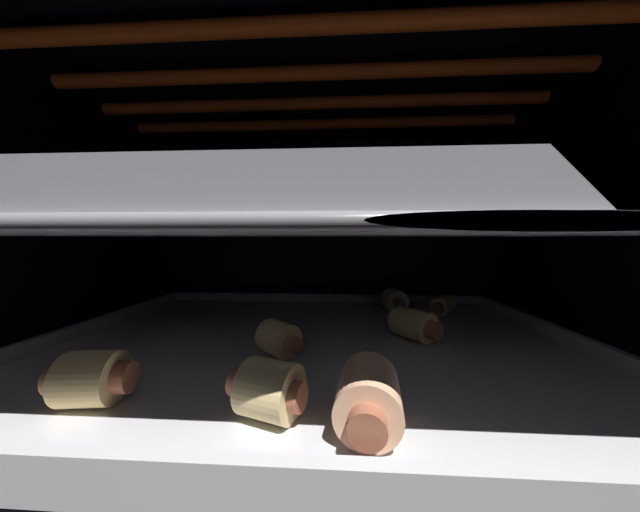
% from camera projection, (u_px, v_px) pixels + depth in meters
% --- Properties ---
extents(ground_plane, '(0.61, 0.43, 0.01)m').
position_uv_depth(ground_plane, '(314.00, 449.00, 0.30)').
color(ground_plane, black).
extents(oven_wall_back, '(0.61, 0.01, 0.37)m').
position_uv_depth(oven_wall_back, '(324.00, 253.00, 0.50)').
color(oven_wall_back, black).
rests_on(oven_wall_back, ground_plane).
extents(oven_wall_left, '(0.01, 0.41, 0.37)m').
position_uv_depth(oven_wall_left, '(34.00, 262.00, 0.31)').
color(oven_wall_left, black).
rests_on(oven_wall_left, ground_plane).
extents(oven_wall_right, '(0.01, 0.41, 0.37)m').
position_uv_depth(oven_wall_right, '(631.00, 266.00, 0.27)').
color(oven_wall_right, black).
rests_on(oven_wall_right, ground_plane).
extents(oven_ceiling, '(0.61, 0.43, 0.01)m').
position_uv_depth(oven_ceiling, '(314.00, 64.00, 0.28)').
color(oven_ceiling, black).
extents(heating_element, '(0.47, 0.18, 0.01)m').
position_uv_depth(heating_element, '(314.00, 90.00, 0.28)').
color(heating_element, '#F25919').
extents(oven_rack_lower, '(0.56, 0.40, 0.01)m').
position_uv_depth(oven_rack_lower, '(314.00, 353.00, 0.29)').
color(oven_rack_lower, slate).
extents(baking_tray_lower, '(0.50, 0.36, 0.02)m').
position_uv_depth(baking_tray_lower, '(314.00, 344.00, 0.29)').
color(baking_tray_lower, silver).
rests_on(baking_tray_lower, oven_rack_lower).
extents(pig_in_blanket_lower_0, '(0.05, 0.04, 0.03)m').
position_uv_depth(pig_in_blanket_lower_0, '(270.00, 389.00, 0.16)').
color(pig_in_blanket_lower_0, '#E2C683').
rests_on(pig_in_blanket_lower_0, baking_tray_lower).
extents(pig_in_blanket_lower_1, '(0.05, 0.04, 0.03)m').
position_uv_depth(pig_in_blanket_lower_1, '(279.00, 338.00, 0.25)').
color(pig_in_blanket_lower_1, '#E4BD7C').
rests_on(pig_in_blanket_lower_1, baking_tray_lower).
extents(pig_in_blanket_lower_2, '(0.05, 0.04, 0.03)m').
position_uv_depth(pig_in_blanket_lower_2, '(92.00, 378.00, 0.18)').
color(pig_in_blanket_lower_2, '#E7C177').
rests_on(pig_in_blanket_lower_2, baking_tray_lower).
extents(pig_in_blanket_lower_3, '(0.05, 0.05, 0.02)m').
position_uv_depth(pig_in_blanket_lower_3, '(443.00, 305.00, 0.39)').
color(pig_in_blanket_lower_3, '#D5C380').
rests_on(pig_in_blanket_lower_3, baking_tray_lower).
extents(pig_in_blanket_lower_4, '(0.05, 0.06, 0.03)m').
position_uv_depth(pig_in_blanket_lower_4, '(413.00, 324.00, 0.29)').
color(pig_in_blanket_lower_4, '#E1BB75').
rests_on(pig_in_blanket_lower_4, baking_tray_lower).
extents(pig_in_blanket_lower_5, '(0.04, 0.05, 0.03)m').
position_uv_depth(pig_in_blanket_lower_5, '(394.00, 300.00, 0.40)').
color(pig_in_blanket_lower_5, '#D8BB82').
rests_on(pig_in_blanket_lower_5, baking_tray_lower).
extents(pig_in_blanket_lower_6, '(0.04, 0.06, 0.03)m').
position_uv_depth(pig_in_blanket_lower_6, '(368.00, 397.00, 0.15)').
color(pig_in_blanket_lower_6, '#EAB085').
rests_on(pig_in_blanket_lower_6, baking_tray_lower).
extents(oven_rack_upper, '(0.56, 0.40, 0.01)m').
position_uv_depth(oven_rack_upper, '(314.00, 232.00, 0.29)').
color(oven_rack_upper, slate).
extents(baking_tray_upper, '(0.50, 0.36, 0.02)m').
position_uv_depth(baking_tray_upper, '(314.00, 223.00, 0.29)').
color(baking_tray_upper, gray).
rests_on(baking_tray_upper, oven_rack_upper).
extents(pig_in_blanket_upper_0, '(0.05, 0.04, 0.02)m').
position_uv_depth(pig_in_blanket_upper_0, '(217.00, 180.00, 0.14)').
color(pig_in_blanket_upper_0, '#DCC778').
rests_on(pig_in_blanket_upper_0, baking_tray_upper).
extents(pig_in_blanket_upper_1, '(0.05, 0.03, 0.02)m').
position_uv_depth(pig_in_blanket_upper_1, '(516.00, 207.00, 0.26)').
color(pig_in_blanket_upper_1, '#D4B787').
rests_on(pig_in_blanket_upper_1, baking_tray_upper).
extents(pig_in_blanket_upper_2, '(0.04, 0.05, 0.03)m').
position_uv_depth(pig_in_blanket_upper_2, '(250.00, 216.00, 0.41)').
color(pig_in_blanket_upper_2, '#DDC96E').
rests_on(pig_in_blanket_upper_2, baking_tray_upper).
extents(pig_in_blanket_upper_3, '(0.05, 0.04, 0.03)m').
position_uv_depth(pig_in_blanket_upper_3, '(297.00, 202.00, 0.24)').
color(pig_in_blanket_upper_3, '#DFB272').
rests_on(pig_in_blanket_upper_3, baking_tray_upper).
extents(pig_in_blanket_upper_4, '(0.05, 0.03, 0.03)m').
position_uv_depth(pig_in_blanket_upper_4, '(467.00, 209.00, 0.29)').
color(pig_in_blanket_upper_4, '#E7BA73').
rests_on(pig_in_blanket_upper_4, baking_tray_upper).
extents(pig_in_blanket_upper_5, '(0.05, 0.03, 0.03)m').
position_uv_depth(pig_in_blanket_upper_5, '(218.00, 219.00, 0.43)').
color(pig_in_blanket_upper_5, '#E0C680').
rests_on(pig_in_blanket_upper_5, baking_tray_upper).
extents(pig_in_blanket_upper_6, '(0.04, 0.04, 0.03)m').
position_uv_depth(pig_in_blanket_upper_6, '(484.00, 190.00, 0.19)').
color(pig_in_blanket_upper_6, tan).
rests_on(pig_in_blanket_upper_6, baking_tray_upper).
extents(pig_in_blanket_upper_7, '(0.04, 0.05, 0.02)m').
position_uv_depth(pig_in_blanket_upper_7, '(109.00, 209.00, 0.29)').
color(pig_in_blanket_upper_7, '#E8BE7B').
rests_on(pig_in_blanket_upper_7, baking_tray_upper).
extents(pig_in_blanket_upper_8, '(0.04, 0.06, 0.03)m').
position_uv_depth(pig_in_blanket_upper_8, '(213.00, 214.00, 0.38)').
color(pig_in_blanket_upper_8, '#E8C271').
rests_on(pig_in_blanket_upper_8, baking_tray_upper).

